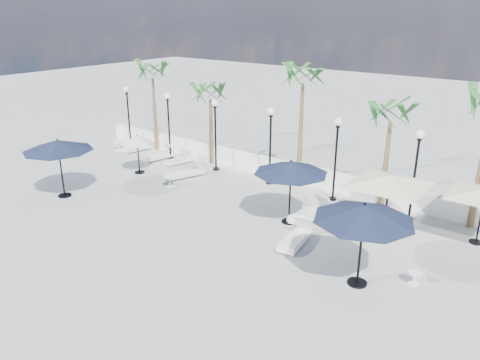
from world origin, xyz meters
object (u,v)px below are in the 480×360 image
Objects in this scene: lounger_3 at (179,160)px; parasol_cream_sq_b at (390,175)px; lounger_6 at (304,214)px; parasol_navy_mid at (291,168)px; parasol_navy_right at (364,213)px; lounger_1 at (185,172)px; lounger_0 at (159,155)px; lounger_2 at (136,148)px; lounger_5 at (295,238)px; parasol_cream_small at (137,140)px; parasol_navy_left at (58,146)px; lounger_4 at (311,213)px.

parasol_cream_sq_b is (12.54, -1.64, 2.25)m from lounger_3.
parasol_cream_sq_b reaches higher than lounger_6.
parasol_navy_mid is 0.95× the size of parasol_navy_right.
lounger_0 is at bearing 178.74° from lounger_1.
lounger_2 is (-2.36, 0.32, -0.03)m from lounger_0.
lounger_2 is 16.64m from parasol_cream_sq_b.
lounger_5 is 3.86m from parasol_navy_right.
parasol_cream_small is (-0.61, -2.41, 1.59)m from lounger_3.
lounger_3 is 2.95m from parasol_cream_small.
lounger_3 is at bearing 75.82° from parasol_cream_small.
lounger_1 is at bearing 160.76° from parasol_navy_right.
parasol_navy_left is at bearing -158.12° from parasol_navy_mid.
parasol_navy_left is 1.49× the size of parasol_cream_small.
lounger_1 is at bearing -24.53° from lounger_3.
parasol_cream_small is (-10.81, 1.91, 1.55)m from lounger_5.
parasol_navy_left is at bearing -160.61° from lounger_6.
lounger_5 is at bearing -10.03° from parasol_cream_small.
lounger_0 is at bearing -177.39° from lounger_4.
parasol_cream_sq_b reaches higher than lounger_5.
parasol_navy_right reaches higher than lounger_4.
lounger_5 is (0.63, -2.31, -0.01)m from lounger_4.
parasol_navy_right is at bearing -12.29° from parasol_cream_small.
lounger_0 is 0.66× the size of parasol_navy_right.
lounger_3 reaches higher than lounger_6.
parasol_cream_small reaches higher than lounger_6.
lounger_5 is at bearing 1.27° from lounger_1.
lounger_4 is at bearing -172.74° from parasol_cream_sq_b.
lounger_5 reaches higher than lounger_2.
parasol_navy_left reaches higher than lounger_0.
parasol_navy_right is (3.59, -3.40, 2.21)m from lounger_4.
parasol_cream_sq_b reaches higher than parasol_cream_small.
parasol_cream_small is (-13.77, 3.00, -0.67)m from parasol_navy_right.
lounger_5 is at bearing -72.98° from lounger_6.
lounger_0 is 12.41m from lounger_5.
lounger_6 is at bearing 14.58° from lounger_1.
lounger_2 is at bearing 141.53° from parasol_cream_small.
lounger_0 is 1.50m from lounger_3.
lounger_0 reaches higher than lounger_2.
lounger_0 is at bearing 111.28° from parasol_cream_small.
parasol_navy_right is at bearing -8.21° from lounger_3.
lounger_3 is 0.62× the size of parasol_navy_mid.
parasol_navy_left reaches higher than parasol_cream_small.
lounger_4 reaches higher than lounger_5.
lounger_4 is 2.39m from lounger_5.
parasol_navy_right is at bearing 0.93° from lounger_1.
lounger_0 is at bearing 95.47° from parasol_navy_left.
lounger_1 is at bearing 169.58° from lounger_6.
lounger_0 is 14.28m from parasol_cream_sq_b.
parasol_cream_sq_b reaches higher than lounger_4.
lounger_4 is at bearing 24.57° from parasol_navy_left.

